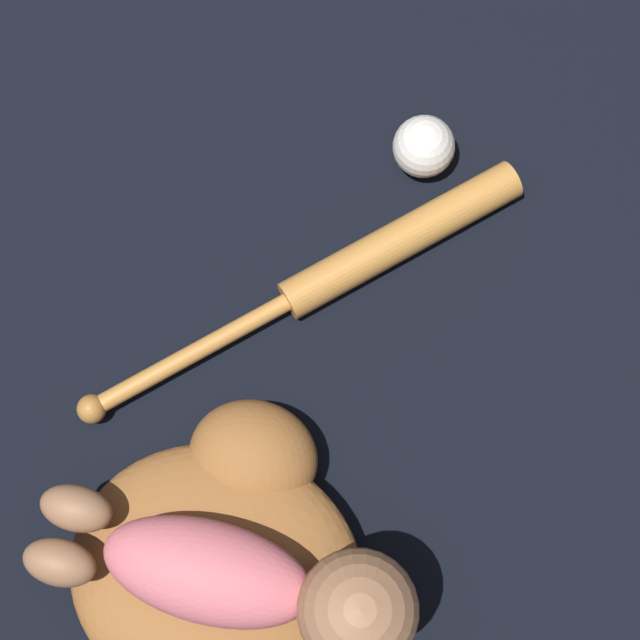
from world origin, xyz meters
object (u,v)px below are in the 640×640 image
at_px(baby_figure, 262,585).
at_px(baseball, 424,147).
at_px(baseball_glove, 223,554).
at_px(baseball_bat, 360,262).

height_order(baby_figure, baseball, baby_figure).
distance_m(baseball_glove, baby_figure, 0.11).
height_order(baseball_glove, baseball, baseball_glove).
bearing_deg(baseball_bat, baseball, 99.33).
distance_m(baseball_glove, baseball, 0.52).
xyz_separation_m(baby_figure, baseball_bat, (-0.15, 0.35, -0.12)).
relative_size(baseball_glove, baby_figure, 1.02).
bearing_deg(baseball, baseball_bat, -80.67).
bearing_deg(baseball_bat, baseball_glove, -75.82).
xyz_separation_m(baseball_bat, baseball, (-0.03, 0.16, 0.01)).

